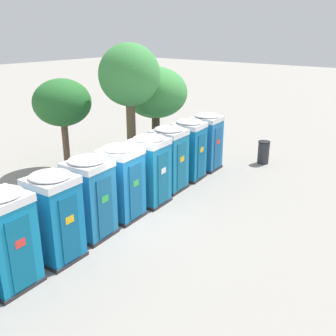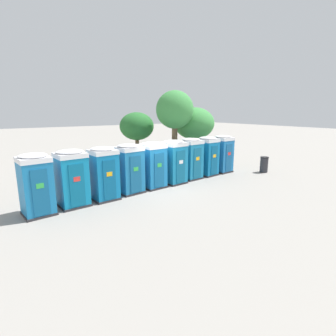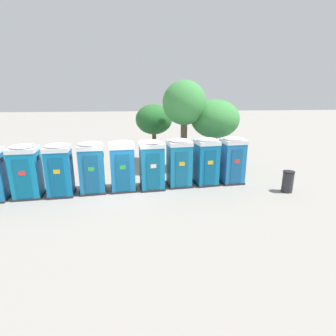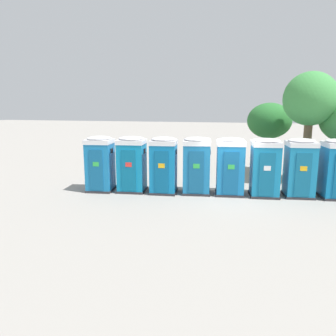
{
  "view_description": "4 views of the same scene",
  "coord_description": "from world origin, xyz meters",
  "px_view_note": "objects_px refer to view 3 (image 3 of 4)",
  "views": [
    {
      "loc": [
        -8.47,
        -8.58,
        6.04
      ],
      "look_at": [
        2.77,
        0.38,
        0.93
      ],
      "focal_mm": 42.0,
      "sensor_mm": 36.0,
      "label": 1
    },
    {
      "loc": [
        -7.2,
        -11.88,
        4.18
      ],
      "look_at": [
        1.05,
        0.21,
        0.95
      ],
      "focal_mm": 28.0,
      "sensor_mm": 36.0,
      "label": 2
    },
    {
      "loc": [
        0.9,
        -12.69,
        4.79
      ],
      "look_at": [
        2.32,
        0.34,
        1.02
      ],
      "focal_mm": 28.0,
      "sensor_mm": 36.0,
      "label": 3
    },
    {
      "loc": [
        0.52,
        -14.3,
        3.95
      ],
      "look_at": [
        -2.76,
        -0.19,
        1.13
      ],
      "focal_mm": 35.0,
      "sensor_mm": 36.0,
      "label": 4
    }
  ],
  "objects_px": {
    "portapotty_6": "(179,162)",
    "street_tree_2": "(215,120)",
    "portapotty_4": "(122,166)",
    "portapotty_1": "(26,171)",
    "portapotty_3": "(92,167)",
    "portapotty_8": "(232,160)",
    "street_tree_0": "(154,120)",
    "portapotty_5": "(152,164)",
    "street_tree_1": "(184,104)",
    "portapotty_7": "(206,161)",
    "portapotty_2": "(59,170)",
    "trash_can": "(288,182)"
  },
  "relations": [
    {
      "from": "street_tree_2",
      "to": "portapotty_7",
      "type": "bearing_deg",
      "value": -113.04
    },
    {
      "from": "portapotty_5",
      "to": "portapotty_6",
      "type": "xyz_separation_m",
      "value": [
        1.46,
        0.27,
        0.0
      ]
    },
    {
      "from": "portapotty_6",
      "to": "street_tree_1",
      "type": "bearing_deg",
      "value": 75.68
    },
    {
      "from": "portapotty_1",
      "to": "trash_can",
      "type": "height_order",
      "value": "portapotty_1"
    },
    {
      "from": "portapotty_5",
      "to": "street_tree_1",
      "type": "xyz_separation_m",
      "value": [
        2.13,
        2.92,
        2.87
      ]
    },
    {
      "from": "portapotty_5",
      "to": "trash_can",
      "type": "height_order",
      "value": "portapotty_5"
    },
    {
      "from": "portapotty_5",
      "to": "portapotty_6",
      "type": "height_order",
      "value": "same"
    },
    {
      "from": "portapotty_2",
      "to": "street_tree_2",
      "type": "xyz_separation_m",
      "value": [
        8.55,
        3.67,
        1.91
      ]
    },
    {
      "from": "street_tree_0",
      "to": "street_tree_1",
      "type": "bearing_deg",
      "value": -55.45
    },
    {
      "from": "portapotty_1",
      "to": "portapotty_3",
      "type": "xyz_separation_m",
      "value": [
        2.94,
        0.33,
        0.0
      ]
    },
    {
      "from": "portapotty_7",
      "to": "portapotty_8",
      "type": "xyz_separation_m",
      "value": [
        1.47,
        0.1,
        -0.0
      ]
    },
    {
      "from": "portapotty_2",
      "to": "trash_can",
      "type": "relative_size",
      "value": 2.37
    },
    {
      "from": "street_tree_2",
      "to": "portapotty_6",
      "type": "bearing_deg",
      "value": -132.34
    },
    {
      "from": "portapotty_4",
      "to": "portapotty_7",
      "type": "distance_m",
      "value": 4.43
    },
    {
      "from": "portapotty_8",
      "to": "portapotty_6",
      "type": "bearing_deg",
      "value": -175.99
    },
    {
      "from": "portapotty_6",
      "to": "street_tree_2",
      "type": "distance_m",
      "value": 4.42
    },
    {
      "from": "portapotty_6",
      "to": "trash_can",
      "type": "xyz_separation_m",
      "value": [
        5.26,
        -1.52,
        -0.74
      ]
    },
    {
      "from": "portapotty_6",
      "to": "portapotty_7",
      "type": "distance_m",
      "value": 1.48
    },
    {
      "from": "portapotty_4",
      "to": "portapotty_6",
      "type": "height_order",
      "value": "same"
    },
    {
      "from": "portapotty_2",
      "to": "portapotty_7",
      "type": "xyz_separation_m",
      "value": [
        7.34,
        0.82,
        0.0
      ]
    },
    {
      "from": "portapotty_4",
      "to": "street_tree_1",
      "type": "distance_m",
      "value": 5.49
    },
    {
      "from": "portapotty_5",
      "to": "street_tree_0",
      "type": "bearing_deg",
      "value": 85.27
    },
    {
      "from": "street_tree_2",
      "to": "street_tree_0",
      "type": "bearing_deg",
      "value": 149.72
    },
    {
      "from": "portapotty_8",
      "to": "street_tree_2",
      "type": "bearing_deg",
      "value": 95.51
    },
    {
      "from": "street_tree_0",
      "to": "portapotty_3",
      "type": "bearing_deg",
      "value": -121.37
    },
    {
      "from": "street_tree_0",
      "to": "trash_can",
      "type": "distance_m",
      "value": 9.45
    },
    {
      "from": "portapotty_2",
      "to": "street_tree_1",
      "type": "distance_m",
      "value": 7.9
    },
    {
      "from": "portapotty_6",
      "to": "portapotty_8",
      "type": "height_order",
      "value": "same"
    },
    {
      "from": "portapotty_4",
      "to": "portapotty_7",
      "type": "bearing_deg",
      "value": 5.57
    },
    {
      "from": "portapotty_1",
      "to": "trash_can",
      "type": "distance_m",
      "value": 12.64
    },
    {
      "from": "trash_can",
      "to": "street_tree_0",
      "type": "bearing_deg",
      "value": 133.41
    },
    {
      "from": "portapotty_6",
      "to": "street_tree_0",
      "type": "height_order",
      "value": "street_tree_0"
    },
    {
      "from": "portapotty_6",
      "to": "portapotty_8",
      "type": "relative_size",
      "value": 1.0
    },
    {
      "from": "portapotty_5",
      "to": "portapotty_2",
      "type": "bearing_deg",
      "value": -174.2
    },
    {
      "from": "portapotty_2",
      "to": "portapotty_4",
      "type": "xyz_separation_m",
      "value": [
        2.93,
        0.39,
        -0.0
      ]
    },
    {
      "from": "portapotty_2",
      "to": "street_tree_2",
      "type": "height_order",
      "value": "street_tree_2"
    },
    {
      "from": "portapotty_3",
      "to": "portapotty_5",
      "type": "relative_size",
      "value": 1.0
    },
    {
      "from": "trash_can",
      "to": "portapotty_2",
      "type": "bearing_deg",
      "value": 175.88
    },
    {
      "from": "portapotty_7",
      "to": "portapotty_4",
      "type": "bearing_deg",
      "value": -174.43
    },
    {
      "from": "portapotty_2",
      "to": "portapotty_7",
      "type": "distance_m",
      "value": 7.39
    },
    {
      "from": "portapotty_1",
      "to": "portapotty_4",
      "type": "relative_size",
      "value": 1.0
    },
    {
      "from": "portapotty_3",
      "to": "street_tree_2",
      "type": "distance_m",
      "value": 8.1
    },
    {
      "from": "portapotty_4",
      "to": "street_tree_0",
      "type": "height_order",
      "value": "street_tree_0"
    },
    {
      "from": "portapotty_1",
      "to": "portapotty_2",
      "type": "bearing_deg",
      "value": 2.84
    },
    {
      "from": "street_tree_1",
      "to": "portapotty_8",
      "type": "bearing_deg",
      "value": -47.1
    },
    {
      "from": "portapotty_4",
      "to": "portapotty_7",
      "type": "height_order",
      "value": "same"
    },
    {
      "from": "street_tree_1",
      "to": "portapotty_5",
      "type": "bearing_deg",
      "value": -126.12
    },
    {
      "from": "portapotty_3",
      "to": "portapotty_7",
      "type": "xyz_separation_m",
      "value": [
        5.88,
        0.57,
        0.0
      ]
    },
    {
      "from": "portapotty_2",
      "to": "portapotty_4",
      "type": "height_order",
      "value": "same"
    },
    {
      "from": "portapotty_1",
      "to": "portapotty_5",
      "type": "distance_m",
      "value": 5.91
    }
  ]
}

